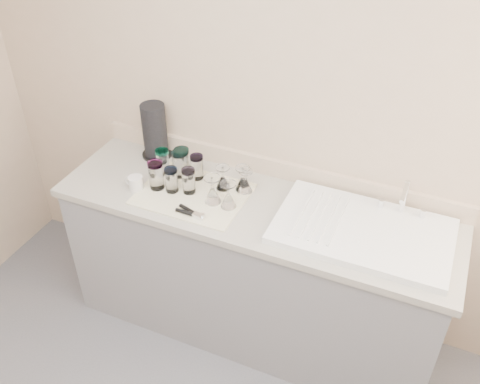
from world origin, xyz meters
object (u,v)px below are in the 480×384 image
at_px(goblet_front_left, 213,193).
at_px(white_mug, 135,183).
at_px(goblet_extra, 243,182).
at_px(goblet_front_right, 228,199).
at_px(tumbler_teal, 163,161).
at_px(paper_towel_roll, 155,131).
at_px(tumbler_extra, 182,162).
at_px(can_opener, 191,213).
at_px(sink_unit, 363,231).
at_px(tumbler_purple, 197,167).
at_px(goblet_back_right, 246,184).
at_px(goblet_back_left, 223,181).
at_px(tumbler_magenta, 156,175).
at_px(tumbler_blue, 171,180).
at_px(tumbler_cyan, 179,164).
at_px(tumbler_lavender, 189,181).

xyz_separation_m(goblet_front_left, white_mug, (-0.42, -0.06, -0.02)).
bearing_deg(goblet_extra, goblet_front_right, -93.04).
bearing_deg(tumbler_teal, paper_towel_roll, 131.16).
bearing_deg(tumbler_extra, can_opener, -55.07).
distance_m(tumbler_teal, paper_towel_roll, 0.21).
xyz_separation_m(goblet_front_left, can_opener, (-0.05, -0.14, -0.04)).
relative_size(sink_unit, tumbler_purple, 5.87).
height_order(goblet_back_right, paper_towel_roll, paper_towel_roll).
bearing_deg(sink_unit, goblet_front_right, -173.83).
xyz_separation_m(goblet_back_left, goblet_front_right, (0.09, -0.13, 0.00)).
relative_size(tumbler_extra, can_opener, 1.01).
xyz_separation_m(goblet_front_right, white_mug, (-0.51, -0.05, -0.02)).
distance_m(tumbler_magenta, goblet_front_right, 0.41).
bearing_deg(sink_unit, tumbler_magenta, -175.94).
distance_m(tumbler_blue, goblet_front_left, 0.23).
height_order(sink_unit, tumbler_purple, sink_unit).
distance_m(sink_unit, can_opener, 0.83).
distance_m(goblet_back_left, goblet_front_right, 0.16).
bearing_deg(goblet_front_left, tumbler_cyan, 152.58).
bearing_deg(tumbler_teal, white_mug, -108.54).
xyz_separation_m(tumbler_blue, goblet_back_right, (0.35, 0.15, -0.03)).
xyz_separation_m(goblet_extra, can_opener, (-0.15, -0.29, -0.04)).
bearing_deg(goblet_back_left, goblet_extra, 16.46).
bearing_deg(sink_unit, tumbler_purple, 174.64).
bearing_deg(tumbler_magenta, goblet_front_left, 1.43).
height_order(tumbler_lavender, tumbler_extra, tumbler_extra).
bearing_deg(tumbler_cyan, tumbler_magenta, -110.84).
bearing_deg(can_opener, tumbler_magenta, 154.23).
xyz_separation_m(goblet_back_right, paper_towel_roll, (-0.61, 0.13, 0.11)).
bearing_deg(tumbler_magenta, tumbler_purple, 46.67).
height_order(tumbler_blue, goblet_extra, same).
distance_m(tumbler_blue, white_mug, 0.20).
xyz_separation_m(tumbler_extra, goblet_back_left, (0.25, -0.02, -0.04)).
relative_size(tumbler_blue, can_opener, 0.86).
bearing_deg(tumbler_blue, white_mug, -163.51).
distance_m(tumbler_cyan, goblet_extra, 0.36).
relative_size(tumbler_blue, goblet_front_left, 0.91).
bearing_deg(tumbler_teal, tumbler_cyan, 6.53).
height_order(goblet_front_left, white_mug, goblet_front_left).
bearing_deg(sink_unit, tumbler_blue, -175.99).
bearing_deg(can_opener, goblet_front_left, 68.87).
height_order(tumbler_cyan, goblet_front_right, tumbler_cyan).
xyz_separation_m(tumbler_purple, goblet_front_right, (0.26, -0.16, -0.02)).
bearing_deg(tumbler_purple, tumbler_lavender, -81.61).
xyz_separation_m(tumbler_blue, paper_towel_roll, (-0.25, 0.27, 0.08)).
height_order(tumbler_blue, goblet_back_left, tumbler_blue).
bearing_deg(tumbler_lavender, goblet_back_left, 34.44).
xyz_separation_m(tumbler_blue, tumbler_extra, (-0.02, 0.15, 0.01)).
bearing_deg(goblet_front_right, sink_unit, 6.17).
xyz_separation_m(tumbler_cyan, tumbler_magenta, (-0.06, -0.15, 0.00)).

